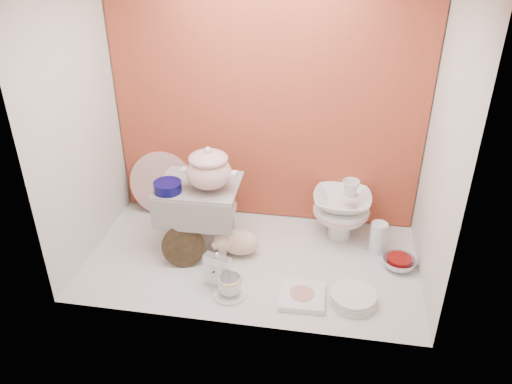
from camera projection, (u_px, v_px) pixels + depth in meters
ground at (252, 260)px, 2.82m from camera, size 1.80×1.80×0.00m
niche_shell at (257, 86)px, 2.51m from camera, size 1.86×1.03×1.53m
step_stool at (201, 214)px, 2.88m from camera, size 0.44×0.38×0.38m
soup_tureen at (209, 168)px, 2.68m from camera, size 0.29×0.29×0.25m
cobalt_bowl at (168, 187)px, 2.70m from camera, size 0.18×0.18×0.05m
floral_platter at (162, 183)px, 3.18m from camera, size 0.41×0.15×0.39m
blue_white_vase at (197, 204)px, 3.10m from camera, size 0.30×0.30×0.24m
lacquer_tray at (183, 246)px, 2.74m from camera, size 0.25×0.15×0.22m
mantel_clock at (218, 269)px, 2.58m from camera, size 0.15×0.09×0.20m
plush_pig at (240, 242)px, 2.83m from camera, size 0.31×0.25×0.16m
teacup_saucer at (230, 294)px, 2.56m from camera, size 0.22×0.22×0.01m
gold_rim_teacup at (230, 285)px, 2.53m from camera, size 0.16×0.16×0.10m
lattice_dish at (302, 296)px, 2.53m from camera, size 0.23×0.23×0.03m
dinner_plate_stack at (353, 298)px, 2.49m from camera, size 0.30×0.30×0.06m
crystal_bowl at (399, 263)px, 2.74m from camera, size 0.20×0.20×0.06m
clear_glass_vase at (378, 237)px, 2.84m from camera, size 0.10×0.10×0.18m
porcelain_tower at (341, 208)px, 2.93m from camera, size 0.40×0.40×0.38m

